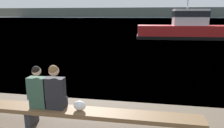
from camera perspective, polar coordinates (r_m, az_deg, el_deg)
The scene contains 7 objects.
water_surface at distance 125.88m, azimuth 9.46°, elevation 11.57°, with size 240.00×240.00×0.00m, color #426B8E.
far_shoreline at distance 199.58m, azimuth 9.85°, elevation 13.14°, with size 600.00×12.00×8.16m, color #4C4C42.
bench_main at distance 5.32m, azimuth -20.33°, elevation -11.05°, with size 7.42×0.49×0.44m.
person_left at distance 5.05m, azimuth -18.66°, elevation -6.37°, with size 0.42×0.36×0.94m.
person_right at distance 4.86m, azimuth -14.59°, elevation -6.39°, with size 0.42×0.37×0.98m.
shopping_bag at distance 4.78m, azimuth -8.47°, elevation -10.72°, with size 0.26×0.17×0.22m.
tugboat_red at distance 23.71m, azimuth 18.64°, elevation 8.54°, with size 9.79×3.52×5.40m.
Camera 1 is at (1.89, -0.68, 2.45)m, focal length 35.00 mm.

